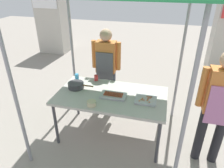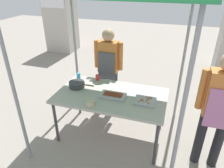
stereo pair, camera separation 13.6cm
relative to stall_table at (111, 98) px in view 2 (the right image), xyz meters
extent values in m
plane|color=gray|center=(0.00, 0.00, -0.70)|extent=(18.00, 18.00, 0.00)
cube|color=#B7B2A8|center=(0.00, 0.00, 0.03)|extent=(1.60, 0.90, 0.04)
cylinder|color=#3F3F44|center=(-0.74, -0.39, -0.34)|extent=(0.04, 0.04, 0.71)
cylinder|color=#3F3F44|center=(0.74, -0.39, -0.34)|extent=(0.04, 0.04, 0.71)
cylinder|color=#3F3F44|center=(-0.74, 0.39, -0.34)|extent=(0.04, 0.04, 0.71)
cylinder|color=#3F3F44|center=(0.74, 0.39, -0.34)|extent=(0.04, 0.04, 0.71)
cylinder|color=gray|center=(-0.95, -0.80, 0.37)|extent=(0.04, 0.04, 2.13)
cylinder|color=gray|center=(0.95, -0.80, 0.37)|extent=(0.04, 0.04, 2.13)
cylinder|color=gray|center=(-0.95, 0.80, 0.37)|extent=(0.04, 0.04, 2.13)
cylinder|color=gray|center=(0.95, 0.80, 0.37)|extent=(0.04, 0.04, 2.13)
cube|color=#ADADB2|center=(0.04, -0.05, 0.06)|extent=(0.36, 0.20, 0.02)
cube|color=#ADADB2|center=(0.04, -0.05, 0.08)|extent=(0.37, 0.21, 0.01)
cylinder|color=brown|center=(-0.08, -0.05, 0.09)|extent=(0.03, 0.10, 0.03)
cylinder|color=brown|center=(-0.04, -0.05, 0.09)|extent=(0.03, 0.10, 0.03)
cylinder|color=brown|center=(-0.01, -0.05, 0.09)|extent=(0.03, 0.10, 0.03)
cylinder|color=brown|center=(0.03, -0.05, 0.09)|extent=(0.03, 0.10, 0.03)
cylinder|color=brown|center=(0.06, -0.05, 0.09)|extent=(0.03, 0.10, 0.03)
cylinder|color=brown|center=(0.10, -0.05, 0.09)|extent=(0.03, 0.10, 0.03)
cylinder|color=brown|center=(0.13, -0.05, 0.09)|extent=(0.03, 0.10, 0.03)
cylinder|color=brown|center=(0.17, -0.05, 0.09)|extent=(0.03, 0.10, 0.03)
cube|color=#ADADB2|center=(0.51, -0.05, 0.06)|extent=(0.28, 0.25, 0.02)
cube|color=#ADADB2|center=(0.51, -0.05, 0.08)|extent=(0.29, 0.26, 0.01)
cylinder|color=tan|center=(0.51, -0.12, 0.08)|extent=(0.26, 0.01, 0.01)
cube|color=#B7663D|center=(0.56, -0.12, 0.08)|extent=(0.02, 0.02, 0.02)
cube|color=#B7663D|center=(0.43, -0.12, 0.08)|extent=(0.02, 0.02, 0.02)
cylinder|color=tan|center=(0.51, -0.08, 0.08)|extent=(0.26, 0.01, 0.01)
cube|color=#B7663D|center=(0.45, -0.08, 0.08)|extent=(0.02, 0.02, 0.02)
cube|color=#B7663D|center=(0.47, -0.08, 0.08)|extent=(0.02, 0.02, 0.02)
cube|color=#B7663D|center=(0.53, -0.08, 0.08)|extent=(0.02, 0.02, 0.02)
cube|color=#B7663D|center=(0.49, -0.08, 0.08)|extent=(0.02, 0.02, 0.02)
cylinder|color=tan|center=(0.51, -0.05, 0.08)|extent=(0.26, 0.01, 0.01)
cube|color=#B7663D|center=(0.54, -0.05, 0.08)|extent=(0.02, 0.02, 0.02)
cube|color=#B7663D|center=(0.46, -0.05, 0.08)|extent=(0.02, 0.02, 0.02)
cylinder|color=tan|center=(0.51, -0.01, 0.08)|extent=(0.26, 0.01, 0.01)
cube|color=#B7663D|center=(0.57, -0.01, 0.08)|extent=(0.02, 0.02, 0.02)
cube|color=#B7663D|center=(0.54, -0.01, 0.08)|extent=(0.02, 0.02, 0.02)
cylinder|color=tan|center=(0.51, 0.03, 0.08)|extent=(0.26, 0.01, 0.01)
cube|color=#B7663D|center=(0.58, 0.03, 0.08)|extent=(0.02, 0.02, 0.02)
cube|color=#B7663D|center=(0.55, 0.03, 0.08)|extent=(0.02, 0.02, 0.02)
cube|color=#B7663D|center=(0.52, 0.03, 0.08)|extent=(0.02, 0.02, 0.02)
cube|color=#B7663D|center=(0.58, 0.03, 0.08)|extent=(0.02, 0.02, 0.02)
cylinder|color=#38383A|center=(-0.58, 0.06, 0.10)|extent=(0.25, 0.25, 0.09)
cylinder|color=brown|center=(-0.38, 0.06, 0.11)|extent=(0.16, 0.02, 0.02)
cylinder|color=#386B33|center=(-0.58, 0.06, 0.13)|extent=(0.23, 0.23, 0.01)
cylinder|color=#BFB28C|center=(-0.18, -0.34, 0.09)|extent=(0.12, 0.12, 0.07)
cylinder|color=#338CBF|center=(-0.68, 0.33, 0.10)|extent=(0.06, 0.06, 0.10)
cylinder|color=red|center=(-0.36, 0.38, 0.10)|extent=(0.06, 0.06, 0.09)
cylinder|color=#333842|center=(-0.40, 0.74, -0.31)|extent=(0.12, 0.12, 0.77)
cylinder|color=#333842|center=(-0.18, 0.74, -0.31)|extent=(0.12, 0.12, 0.77)
cube|color=#CC7233|center=(-0.29, 0.74, 0.35)|extent=(0.34, 0.20, 0.55)
cube|color=#4C4C51|center=(-0.29, 0.63, 0.21)|extent=(0.30, 0.02, 0.49)
cylinder|color=#CC7233|center=(-0.51, 0.74, 0.37)|extent=(0.08, 0.08, 0.49)
cylinder|color=#CC7233|center=(-0.07, 0.74, 0.37)|extent=(0.08, 0.08, 0.49)
sphere|color=tan|center=(-0.29, 0.74, 0.72)|extent=(0.21, 0.21, 0.21)
cylinder|color=black|center=(1.28, -0.15, -0.30)|extent=(0.12, 0.12, 0.80)
cylinder|color=black|center=(1.50, -0.15, -0.30)|extent=(0.12, 0.12, 0.80)
cube|color=#CC7233|center=(1.39, -0.15, 0.39)|extent=(0.34, 0.20, 0.57)
cube|color=#B26B9E|center=(1.39, -0.26, 0.25)|extent=(0.30, 0.02, 0.51)
cylinder|color=#CC7233|center=(1.17, -0.15, 0.42)|extent=(0.08, 0.08, 0.51)
cube|color=#B7B2A8|center=(-2.90, 3.62, 0.31)|extent=(0.87, 0.74, 2.01)
cube|color=white|center=(-2.90, 3.23, 0.91)|extent=(0.79, 0.03, 0.36)
camera|label=1|loc=(0.68, -2.51, 1.60)|focal=33.19mm
camera|label=2|loc=(0.81, -2.47, 1.60)|focal=33.19mm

